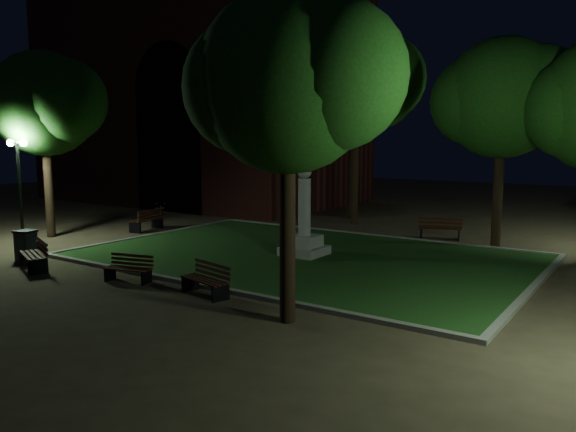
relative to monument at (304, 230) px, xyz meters
The scene contains 20 objects.
ground 2.22m from the monument, 90.00° to the right, with size 80.00×80.00×0.00m, color #473B29.
lawn 0.92m from the monument, ahead, with size 15.00×10.00×0.08m, color #214919.
lawn_kerb 0.90m from the monument, ahead, with size 15.40×10.40×0.12m.
monument is the anchor object (origin of this frame).
building_main 20.77m from the monument, 143.38° to the left, with size 20.00×12.00×15.00m.
tree_west 12.23m from the monument, 166.42° to the right, with size 5.31×4.34×7.76m.
tree_north_wl 10.12m from the monument, 104.70° to the left, with size 6.18×5.05×9.35m.
tree_north_er 8.93m from the monument, 46.23° to the left, with size 5.48×4.47×7.88m.
tree_se 8.39m from the monument, 59.90° to the right, with size 4.91×4.01×7.38m.
tree_nw 12.69m from the monument, 137.22° to the left, with size 6.51×5.31×9.27m.
tree_far_north 11.39m from the monument, 107.91° to the left, with size 5.92×4.84×8.81m.
lamppost_sw 11.38m from the monument, 157.06° to the right, with size 1.18×0.28×4.13m.
lamppost_nw 14.26m from the monument, 146.69° to the left, with size 1.18×0.28×4.59m.
bench_near_left 6.30m from the monument, 112.37° to the right, with size 1.52×0.85×0.79m.
bench_near_right 5.65m from the monument, 84.91° to the right, with size 1.66×0.87×0.87m.
bench_west_near 8.88m from the monument, 133.29° to the right, with size 1.81×1.20×0.94m.
bench_left_side 9.00m from the monument, behind, with size 0.90×1.87×0.98m.
bench_far_side 6.64m from the monument, 64.92° to the left, with size 1.82×1.11×0.94m.
trash_bin 9.66m from the monument, 143.03° to the right, with size 0.68×0.68×1.03m.
bicycle 12.52m from the monument, 160.72° to the left, with size 0.53×1.53×0.80m, color black.
Camera 1 is at (10.50, -14.42, 4.17)m, focal length 35.00 mm.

